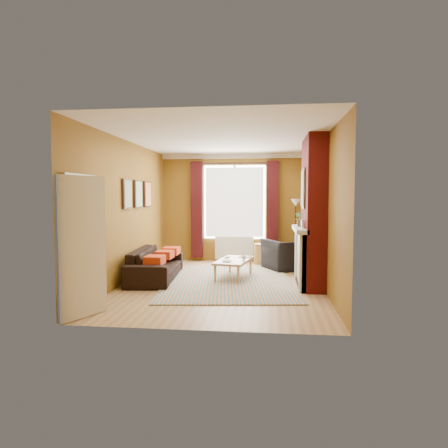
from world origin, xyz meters
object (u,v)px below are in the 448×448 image
Objects in this scene: sofa at (156,264)px; armchair at (290,254)px; floor_lamp at (295,213)px; wicker_stool at (262,254)px; coffee_table at (234,261)px.

armchair reaches higher than sofa.
floor_lamp is (2.97, 2.11, 0.98)m from sofa.
wicker_stool is at bearing -49.98° from sofa.
wicker_stool is (-0.67, 0.71, -0.10)m from armchair.
sofa is 1.61m from coffee_table.
floor_lamp reaches higher than armchair.
floor_lamp is at bearing 64.03° from coffee_table.
floor_lamp reaches higher than sofa.
armchair reaches higher than coffee_table.
sofa is at bearing -161.36° from coffee_table.
sofa is 1.97× the size of armchair.
armchair reaches higher than wicker_stool.
wicker_stool is 0.31× the size of floor_lamp.
armchair is (2.81, 1.40, 0.04)m from sofa.
sofa is 1.31× the size of floor_lamp.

